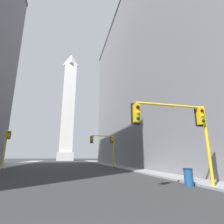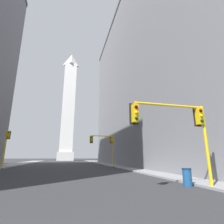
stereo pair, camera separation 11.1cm
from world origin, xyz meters
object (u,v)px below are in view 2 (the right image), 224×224
(traffic_light_mid_left, at_px, (6,143))
(traffic_light_near_right, at_px, (180,123))
(trash_bin, at_px, (187,177))
(obelisk, at_px, (69,106))
(traffic_light_mid_right, at_px, (105,143))

(traffic_light_mid_left, bearing_deg, traffic_light_near_right, -53.19)
(traffic_light_near_right, height_order, trash_bin, traffic_light_near_right)
(obelisk, relative_size, trash_bin, 50.72)
(traffic_light_mid_left, bearing_deg, traffic_light_mid_right, 0.97)
(traffic_light_near_right, distance_m, trash_bin, 3.68)
(obelisk, bearing_deg, traffic_light_mid_left, -98.56)
(traffic_light_near_right, bearing_deg, traffic_light_mid_right, 90.35)
(trash_bin, bearing_deg, traffic_light_near_right, -130.10)
(obelisk, distance_m, trash_bin, 84.44)
(traffic_light_mid_left, relative_size, trash_bin, 5.26)
(traffic_light_mid_right, distance_m, traffic_light_mid_left, 16.19)
(traffic_light_near_right, relative_size, traffic_light_mid_right, 0.94)
(traffic_light_mid_right, relative_size, trash_bin, 4.99)
(traffic_light_mid_left, distance_m, trash_bin, 27.14)
(traffic_light_mid_right, bearing_deg, traffic_light_near_right, -89.65)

